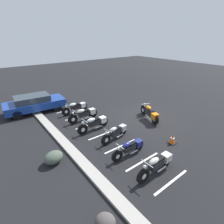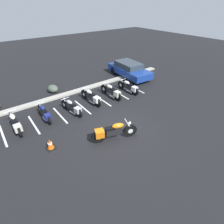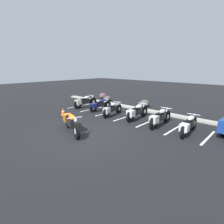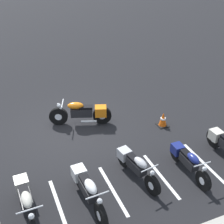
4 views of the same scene
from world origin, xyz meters
name	(u,v)px [view 1 (image 1 of 4)]	position (x,y,z in m)	size (l,w,h in m)	color
ground	(140,117)	(0.00, 0.00, 0.00)	(60.00, 60.00, 0.00)	black
motorcycle_orange_featured	(150,113)	(-0.69, -0.24, 0.49)	(2.23, 1.05, 0.92)	black
parked_bike_0	(157,164)	(-4.31, 3.47, 0.45)	(0.61, 2.17, 0.85)	black
parked_bike_1	(130,148)	(-2.72, 3.55, 0.41)	(0.56, 1.98, 0.78)	black
parked_bike_2	(116,132)	(-1.17, 3.15, 0.43)	(0.68, 2.04, 0.80)	black
parked_bike_3	(95,123)	(0.44, 3.53, 0.46)	(0.62, 2.20, 0.87)	black
parked_bike_4	(84,114)	(2.01, 3.36, 0.46)	(0.62, 2.22, 0.87)	black
parked_bike_5	(76,107)	(3.52, 3.23, 0.44)	(0.59, 2.10, 0.83)	black
car_blue	(34,103)	(5.67, 5.60, 0.68)	(2.13, 4.43, 1.29)	black
concrete_curb	(65,144)	(0.00, 5.69, 0.06)	(18.00, 0.50, 0.12)	#A8A399
landscape_rock_0	(54,157)	(-1.01, 6.69, 0.29)	(0.87, 0.70, 0.57)	#495547
landscape_rock_1	(105,222)	(-4.87, 6.56, 0.24)	(0.64, 0.58, 0.48)	#4B4443
traffic_cone	(172,139)	(-3.38, 1.03, 0.26)	(0.40, 0.40, 0.55)	black
stall_line_0	(171,182)	(-5.02, 3.43, 0.00)	(0.10, 2.10, 0.00)	white
stall_line_1	(143,162)	(-3.46, 3.43, 0.00)	(0.10, 2.10, 0.00)	white
stall_line_2	(121,146)	(-1.90, 3.43, 0.00)	(0.10, 2.10, 0.00)	white
stall_line_3	(104,134)	(-0.34, 3.43, 0.00)	(0.10, 2.10, 0.00)	white
stall_line_4	(90,124)	(1.22, 3.43, 0.00)	(0.10, 2.10, 0.00)	white
stall_line_5	(79,116)	(2.78, 3.43, 0.00)	(0.10, 2.10, 0.00)	white
stall_line_6	(69,110)	(4.34, 3.43, 0.00)	(0.10, 2.10, 0.00)	white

